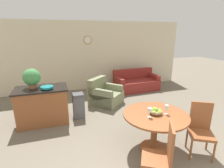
{
  "coord_description": "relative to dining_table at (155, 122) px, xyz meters",
  "views": [
    {
      "loc": [
        -1.33,
        -1.48,
        2.26
      ],
      "look_at": [
        0.03,
        2.66,
        0.97
      ],
      "focal_mm": 28.0,
      "sensor_mm": 36.0,
      "label": 1
    }
  ],
  "objects": [
    {
      "name": "wall_back",
      "position": [
        -0.4,
        4.34,
        0.76
      ],
      "size": [
        8.0,
        0.09,
        2.7
      ],
      "color": "beige",
      "rests_on": "ground_plane"
    },
    {
      "name": "dining_table",
      "position": [
        0.0,
        0.0,
        0.0
      ],
      "size": [
        1.24,
        1.24,
        0.77
      ],
      "color": "brown",
      "rests_on": "ground_plane"
    },
    {
      "name": "fruit_bowl",
      "position": [
        0.0,
        0.0,
        0.23
      ],
      "size": [
        0.25,
        0.25,
        0.13
      ],
      "color": "olive",
      "rests_on": "dining_table"
    },
    {
      "name": "wine_glass_left",
      "position": [
        -0.18,
        -0.08,
        0.31
      ],
      "size": [
        0.07,
        0.07,
        0.18
      ],
      "color": "silver",
      "rests_on": "dining_table"
    },
    {
      "name": "dining_chair_near_left",
      "position": [
        -0.35,
        -0.78,
        -0.05
      ],
      "size": [
        0.57,
        0.57,
        1.01
      ],
      "rotation": [
        0.0,
        0.0,
        7.33
      ],
      "color": "brown",
      "rests_on": "ground_plane"
    },
    {
      "name": "potted_plant",
      "position": [
        -2.31,
        1.93,
        0.61
      ],
      "size": [
        0.42,
        0.42,
        0.48
      ],
      "color": "#A36642",
      "rests_on": "kitchen_island"
    },
    {
      "name": "dining_chair_near_right",
      "position": [
        0.78,
        -0.35,
        -0.05
      ],
      "size": [
        0.57,
        0.57,
        1.01
      ],
      "rotation": [
        0.0,
        0.0,
        8.9
      ],
      "color": "brown",
      "rests_on": "ground_plane"
    },
    {
      "name": "armchair",
      "position": [
        -0.28,
        2.56,
        -0.31
      ],
      "size": [
        1.22,
        1.23,
        0.84
      ],
      "rotation": [
        0.0,
        0.0,
        0.75
      ],
      "color": "#7A7F5B",
      "rests_on": "ground_plane"
    },
    {
      "name": "couch",
      "position": [
        1.32,
        3.57,
        -0.31
      ],
      "size": [
        1.77,
        0.94,
        0.82
      ],
      "rotation": [
        0.0,
        0.0,
        0.05
      ],
      "color": "maroon",
      "rests_on": "ground_plane"
    },
    {
      "name": "teal_bowl",
      "position": [
        -1.98,
        1.71,
        0.39
      ],
      "size": [
        0.3,
        0.3,
        0.07
      ],
      "color": "#147A7F",
      "rests_on": "kitchen_island"
    },
    {
      "name": "wine_glass_right",
      "position": [
        0.19,
        -0.07,
        0.31
      ],
      "size": [
        0.07,
        0.07,
        0.18
      ],
      "color": "silver",
      "rests_on": "dining_table"
    },
    {
      "name": "kitchen_island",
      "position": [
        -2.13,
        1.85,
        -0.12
      ],
      "size": [
        1.27,
        0.74,
        0.94
      ],
      "color": "brown",
      "rests_on": "ground_plane"
    },
    {
      "name": "trash_bin",
      "position": [
        -1.23,
        1.86,
        -0.26
      ],
      "size": [
        0.29,
        0.31,
        0.68
      ],
      "color": "#56565B",
      "rests_on": "ground_plane"
    }
  ]
}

